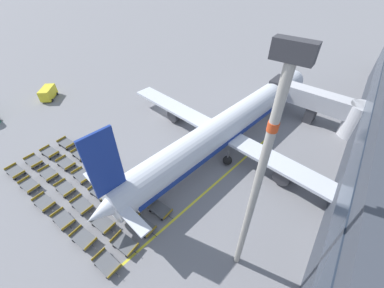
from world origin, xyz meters
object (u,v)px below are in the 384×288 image
object	(u,v)px
baggage_dolly_row_mid_a_col_d	(82,205)
baggage_dolly_row_near_col_e	(84,238)
baggage_dolly_row_mid_b_col_d	(100,192)
baggage_dolly_row_far_col_e	(136,194)
baggage_dolly_row_mid_a_col_a	(34,161)
baggage_dolly_row_mid_a_col_f	(125,244)
baggage_dolly_row_mid_b_col_e	(121,207)
service_van	(48,93)
baggage_dolly_row_far_col_c	(98,166)
baggage_dolly_row_mid_b_col_a	(50,152)
apron_light_mast	(258,181)
baggage_dolly_row_mid_a_col_c	(65,188)
baggage_dolly_row_mid_b_col_c	(82,176)
baggage_dolly_row_near_col_f	(107,263)
baggage_dolly_row_far_col_a	(66,143)
baggage_dolly_row_mid_a_col_b	(49,174)
baggage_dolly_row_near_col_a	(15,172)
baggage_dolly_row_near_col_b	(29,185)
baggage_dolly_row_near_col_d	(63,219)
airplane	(228,126)
baggage_dolly_row_far_col_d	(116,179)
baggage_dolly_row_near_col_c	(44,203)
baggage_dolly_row_far_col_b	(81,154)
baggage_dolly_row_mid_b_col_f	(143,226)
baggage_dolly_row_far_col_f	(160,210)
baggage_dolly_row_mid_a_col_e	(103,223)
baggage_dolly_row_mid_b_col_b	(66,163)

from	to	relation	value
baggage_dolly_row_mid_a_col_d	baggage_dolly_row_near_col_e	bearing A→B (deg)	-32.69
baggage_dolly_row_mid_b_col_d	baggage_dolly_row_far_col_e	xyz separation A→B (m)	(4.12, 2.49, 0.00)
baggage_dolly_row_mid_b_col_d	baggage_dolly_row_mid_a_col_a	bearing A→B (deg)	-170.62
baggage_dolly_row_mid_a_col_f	baggage_dolly_row_mid_b_col_e	world-z (taller)	same
baggage_dolly_row_mid_a_col_d	baggage_dolly_row_mid_b_col_e	xyz separation A→B (m)	(4.18, 2.64, 0.00)
service_van	baggage_dolly_row_near_col_e	bearing A→B (deg)	-24.33
baggage_dolly_row_mid_a_col_a	baggage_dolly_row_far_col_c	xyz separation A→B (m)	(8.61, 4.91, 0.00)
baggage_dolly_row_mid_b_col_a	apron_light_mast	bearing A→B (deg)	4.39
service_van	baggage_dolly_row_mid_a_col_c	distance (m)	28.33
baggage_dolly_row_mid_a_col_f	baggage_dolly_row_mid_b_col_c	xyz separation A→B (m)	(-12.26, 3.26, 0.00)
baggage_dolly_row_near_col_e	baggage_dolly_row_near_col_f	world-z (taller)	same
baggage_dolly_row_mid_b_col_c	baggage_dolly_row_far_col_a	bearing A→B (deg)	161.13
baggage_dolly_row_mid_a_col_b	apron_light_mast	bearing A→B (deg)	10.37
baggage_dolly_row_near_col_a	baggage_dolly_row_far_col_a	size ratio (longest dim) A/B	1.00
baggage_dolly_row_far_col_e	baggage_dolly_row_mid_a_col_d	bearing A→B (deg)	-129.87
baggage_dolly_row_near_col_b	baggage_dolly_row_near_col_d	world-z (taller)	same
airplane	baggage_dolly_row_mid_a_col_b	size ratio (longest dim) A/B	13.38
baggage_dolly_row_near_col_b	baggage_dolly_row_far_col_d	world-z (taller)	same
baggage_dolly_row_mid_a_col_f	apron_light_mast	bearing A→B (deg)	28.48
baggage_dolly_row_near_col_c	baggage_dolly_row_near_col_f	world-z (taller)	same
baggage_dolly_row_far_col_b	baggage_dolly_row_near_col_a	bearing A→B (deg)	-119.93
airplane	baggage_dolly_row_mid_b_col_a	bearing A→B (deg)	-138.84
baggage_dolly_row_far_col_c	baggage_dolly_row_mid_a_col_c	bearing A→B (deg)	-91.23
baggage_dolly_row_near_col_b	baggage_dolly_row_far_col_c	bearing A→B (deg)	59.28
baggage_dolly_row_near_col_b	baggage_dolly_row_far_col_a	world-z (taller)	same
service_van	baggage_dolly_row_mid_b_col_d	distance (m)	31.36
baggage_dolly_row_near_col_b	baggage_dolly_row_far_col_e	xyz separation A→B (m)	(12.73, 7.26, 0.00)
baggage_dolly_row_near_col_a	baggage_dolly_row_mid_b_col_c	world-z (taller)	same
baggage_dolly_row_near_col_d	baggage_dolly_row_mid_b_col_f	size ratio (longest dim) A/B	1.01
baggage_dolly_row_near_col_e	baggage_dolly_row_near_col_c	bearing A→B (deg)	-179.96
baggage_dolly_row_near_col_b	baggage_dolly_row_near_col_d	bearing A→B (deg)	-2.04
baggage_dolly_row_near_col_b	baggage_dolly_row_mid_a_col_b	bearing A→B (deg)	87.77
baggage_dolly_row_far_col_c	baggage_dolly_row_mid_a_col_a	bearing A→B (deg)	-150.30
baggage_dolly_row_near_col_a	baggage_dolly_row_near_col_b	distance (m)	4.14
baggage_dolly_row_far_col_e	baggage_dolly_row_far_col_f	world-z (taller)	same
airplane	baggage_dolly_row_far_col_b	xyz separation A→B (m)	(-16.63, -15.76, -3.05)
baggage_dolly_row_mid_b_col_d	baggage_dolly_row_mid_a_col_f	bearing A→B (deg)	-20.30
baggage_dolly_row_near_col_e	baggage_dolly_row_far_col_c	bearing A→B (deg)	134.87
baggage_dolly_row_mid_a_col_e	baggage_dolly_row_mid_b_col_a	world-z (taller)	same
baggage_dolly_row_near_col_c	baggage_dolly_row_far_col_b	xyz separation A→B (m)	(-4.08, 8.02, 0.00)
baggage_dolly_row_mid_a_col_c	baggage_dolly_row_mid_b_col_b	xyz separation A→B (m)	(-4.21, 2.75, 0.00)
baggage_dolly_row_mid_b_col_a	baggage_dolly_row_far_col_e	xyz separation A→B (m)	(16.79, 2.11, 0.00)
baggage_dolly_row_near_col_b	baggage_dolly_row_near_col_c	bearing A→B (deg)	-4.57
baggage_dolly_row_near_col_c	baggage_dolly_row_mid_b_col_a	bearing A→B (deg)	146.69
baggage_dolly_row_near_col_e	baggage_dolly_row_near_col_f	size ratio (longest dim) A/B	1.00
baggage_dolly_row_mid_a_col_f	service_van	bearing A→B (deg)	161.00
baggage_dolly_row_mid_b_col_e	baggage_dolly_row_mid_a_col_e	bearing A→B (deg)	-91.58
baggage_dolly_row_mid_a_col_b	baggage_dolly_row_mid_a_col_f	bearing A→B (deg)	-2.67
baggage_dolly_row_near_col_c	baggage_dolly_row_mid_a_col_e	distance (m)	8.63
baggage_dolly_row_mid_b_col_f	baggage_dolly_row_mid_a_col_d	bearing A→B (deg)	-164.04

